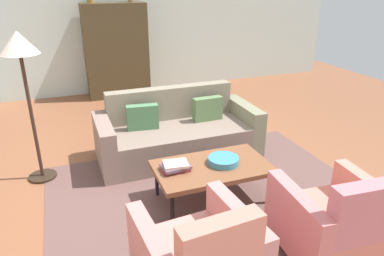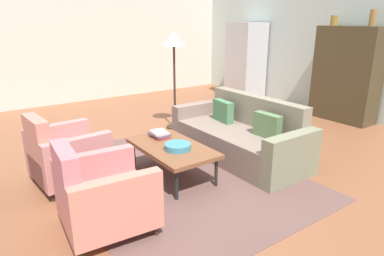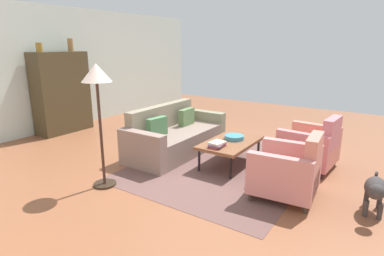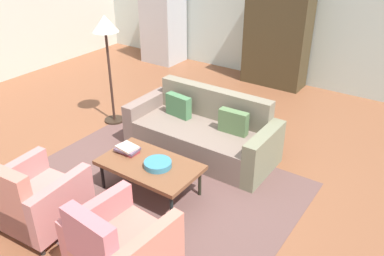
% 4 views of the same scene
% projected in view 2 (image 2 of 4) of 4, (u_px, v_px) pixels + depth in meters
% --- Properties ---
extents(ground_plane, '(11.59, 11.59, 0.00)m').
position_uv_depth(ground_plane, '(207.00, 163.00, 4.74)').
color(ground_plane, brown).
extents(wall_back, '(9.66, 0.12, 2.80)m').
position_uv_depth(wall_back, '(370.00, 48.00, 6.45)').
color(wall_back, silver).
rests_on(wall_back, ground).
extents(wall_left, '(0.12, 7.78, 2.80)m').
position_uv_depth(wall_left, '(84.00, 42.00, 8.07)').
color(wall_left, beige).
rests_on(wall_left, ground).
extents(area_rug, '(3.40, 2.60, 0.01)m').
position_uv_depth(area_rug, '(176.00, 175.00, 4.38)').
color(area_rug, brown).
rests_on(area_rug, ground).
extents(couch, '(2.10, 0.91, 0.86)m').
position_uv_depth(couch, '(242.00, 137.00, 4.92)').
color(couch, '#7C695D').
rests_on(couch, ground).
extents(coffee_table, '(1.20, 0.70, 0.41)m').
position_uv_depth(coffee_table, '(172.00, 149.00, 4.24)').
color(coffee_table, black).
rests_on(coffee_table, ground).
extents(armchair_left, '(0.86, 0.86, 0.88)m').
position_uv_depth(armchair_left, '(64.00, 157.00, 4.08)').
color(armchair_left, '#3B2A20').
rests_on(armchair_left, ground).
extents(armchair_right, '(0.86, 0.86, 0.88)m').
position_uv_depth(armchair_right, '(100.00, 197.00, 3.15)').
color(armchair_right, black).
rests_on(armchair_right, ground).
extents(fruit_bowl, '(0.32, 0.32, 0.07)m').
position_uv_depth(fruit_bowl, '(178.00, 146.00, 4.12)').
color(fruit_bowl, teal).
rests_on(fruit_bowl, coffee_table).
extents(book_stack, '(0.30, 0.22, 0.08)m').
position_uv_depth(book_stack, '(159.00, 134.00, 4.54)').
color(book_stack, maroon).
rests_on(book_stack, coffee_table).
extents(cabinet, '(1.20, 0.51, 1.80)m').
position_uv_depth(cabinet, '(346.00, 75.00, 6.56)').
color(cabinet, '#423621').
rests_on(cabinet, ground).
extents(vase_tall, '(0.13, 0.13, 0.19)m').
position_uv_depth(vase_tall, '(334.00, 20.00, 6.57)').
color(vase_tall, olive).
rests_on(vase_tall, cabinet).
extents(vase_round, '(0.12, 0.12, 0.28)m').
position_uv_depth(vase_round, '(373.00, 18.00, 5.97)').
color(vase_round, olive).
rests_on(vase_round, cabinet).
extents(refrigerator, '(0.80, 0.73, 1.85)m').
position_uv_depth(refrigerator, '(246.00, 60.00, 8.59)').
color(refrigerator, '#B7BABF').
rests_on(refrigerator, ground).
extents(floor_lamp, '(0.40, 0.40, 1.72)m').
position_uv_depth(floor_lamp, '(174.00, 48.00, 5.88)').
color(floor_lamp, black).
rests_on(floor_lamp, ground).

